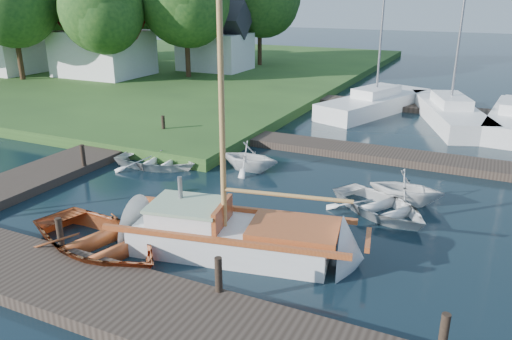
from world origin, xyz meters
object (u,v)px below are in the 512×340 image
at_px(mooring_post_5, 163,124).
at_px(tender_b, 249,155).
at_px(sailboat, 238,239).
at_px(tender_c, 381,203).
at_px(tree_5, 42,3).
at_px(tree_2, 102,9).
at_px(house_a, 102,41).
at_px(house_c, 215,43).
at_px(mooring_post_2, 219,275).
at_px(mooring_post_1, 60,233).
at_px(house_b, 3,42).
at_px(mooring_post_3, 444,334).
at_px(dinghy, 97,236).
at_px(tree_3, 186,0).
at_px(tender_a, 156,158).
at_px(tender_d, 407,185).
at_px(mooring_post_4, 83,155).
at_px(marina_boat_1, 376,102).
at_px(marina_boat_2, 450,112).

distance_m(mooring_post_5, tender_b, 5.72).
xyz_separation_m(sailboat, tender_c, (2.81, 3.87, 0.00)).
bearing_deg(mooring_post_5, tree_5, 146.80).
height_order(tree_2, tree_5, tree_5).
distance_m(house_a, house_c, 8.49).
bearing_deg(tree_2, mooring_post_2, -44.33).
height_order(mooring_post_1, tree_5, tree_5).
relative_size(mooring_post_5, house_b, 0.14).
bearing_deg(mooring_post_3, dinghy, 175.80).
bearing_deg(tender_c, tree_2, 91.92).
distance_m(mooring_post_3, tree_3, 30.94).
distance_m(mooring_post_1, tender_a, 7.05).
bearing_deg(tender_d, mooring_post_2, 158.56).
xyz_separation_m(tender_a, tree_3, (-8.96, 16.32, 5.47)).
height_order(tree_3, tree_5, tree_3).
height_order(mooring_post_2, house_c, house_c).
relative_size(sailboat, tender_a, 3.01).
bearing_deg(dinghy, mooring_post_1, 149.82).
height_order(mooring_post_4, tender_d, tender_d).
bearing_deg(house_a, mooring_post_2, -44.33).
distance_m(mooring_post_4, house_a, 20.74).
height_order(mooring_post_5, tree_2, tree_2).
distance_m(mooring_post_4, tender_d, 11.39).
bearing_deg(mooring_post_1, marina_boat_1, 80.10).
bearing_deg(tree_2, tender_d, -28.00).
distance_m(tender_d, tree_3, 24.62).
bearing_deg(tree_3, marina_boat_2, -12.78).
bearing_deg(tree_2, house_b, -179.72).
bearing_deg(tender_c, marina_boat_2, 29.55).
xyz_separation_m(house_b, tree_5, (-2.00, 6.05, 2.65)).
height_order(sailboat, house_a, sailboat).
distance_m(house_c, tree_3, 5.10).
xyz_separation_m(mooring_post_4, house_b, (-21.00, 14.00, 2.07)).
bearing_deg(sailboat, mooring_post_4, 149.54).
height_order(mooring_post_4, house_c, house_c).
xyz_separation_m(mooring_post_3, mooring_post_5, (-13.00, 10.00, 0.00)).
height_order(mooring_post_3, mooring_post_5, same).
bearing_deg(mooring_post_4, sailboat, -19.58).
bearing_deg(mooring_post_5, house_c, 112.38).
relative_size(dinghy, tender_b, 1.91).
relative_size(sailboat, tender_d, 4.30).
height_order(mooring_post_1, marina_boat_1, marina_boat_1).
height_order(tender_a, house_c, house_c).
xyz_separation_m(mooring_post_2, tender_b, (-3.16, 7.93, -0.10)).
xyz_separation_m(tender_c, house_b, (-31.63, 12.91, 2.42)).
xyz_separation_m(tender_c, tree_2, (-21.63, 12.96, 4.90)).
xyz_separation_m(marina_boat_2, tree_5, (-34.36, 6.16, 4.85)).
relative_size(mooring_post_2, tender_b, 0.35).
distance_m(house_c, tree_2, 9.29).
height_order(tender_a, marina_boat_1, marina_boat_1).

